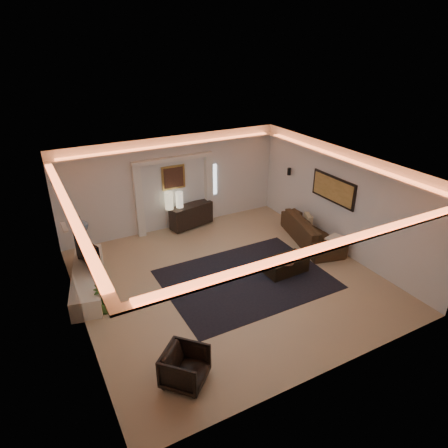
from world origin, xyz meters
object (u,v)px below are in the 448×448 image
console (191,215)px  armchair (185,367)px  coffee_table (285,265)px  sofa (312,230)px

console → armchair: size_ratio=1.89×
armchair → coffee_table: bearing=-13.8°
sofa → armchair: 6.22m
console → armchair: (-2.66, -5.72, -0.06)m
coffee_table → armchair: size_ratio=1.46×
console → coffee_table: console is taller
sofa → coffee_table: size_ratio=2.28×
coffee_table → armchair: (-3.70, -2.11, 0.13)m
console → coffee_table: bearing=-86.0°
console → armchair: bearing=-127.0°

